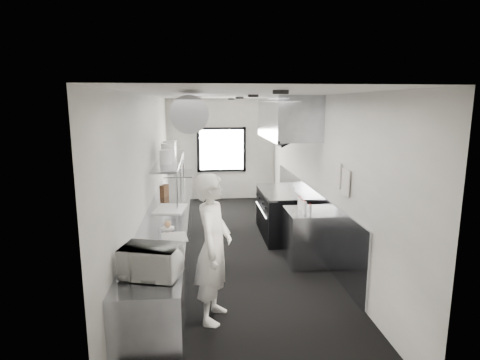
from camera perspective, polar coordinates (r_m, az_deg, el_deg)
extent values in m
cube|color=black|center=(7.39, -0.84, -10.04)|extent=(3.00, 8.00, 0.01)
cube|color=silver|center=(6.90, -0.91, 12.21)|extent=(3.00, 8.00, 0.01)
cube|color=silver|center=(10.96, -2.71, 4.43)|extent=(3.00, 0.02, 2.80)
cube|color=silver|center=(3.19, 5.56, -12.26)|extent=(3.00, 0.02, 2.80)
cube|color=silver|center=(7.04, -13.12, 0.45)|extent=(0.02, 8.00, 2.80)
cube|color=silver|center=(7.29, 10.95, 0.90)|extent=(0.02, 8.00, 2.80)
cube|color=#979BA4|center=(7.76, 9.94, -4.90)|extent=(0.03, 5.50, 1.10)
cylinder|color=#96979E|center=(7.27, -6.77, 10.11)|extent=(0.40, 6.40, 0.40)
cube|color=silver|center=(10.92, -2.69, 4.41)|extent=(1.20, 0.03, 1.10)
cube|color=black|center=(10.89, -2.73, 7.43)|extent=(1.36, 0.03, 0.08)
cube|color=black|center=(11.02, -2.67, 1.45)|extent=(1.36, 0.03, 0.08)
cube|color=black|center=(10.92, -6.06, 4.36)|extent=(0.08, 0.03, 1.25)
cube|color=black|center=(10.99, 0.64, 4.47)|extent=(0.08, 0.03, 1.25)
cube|color=#979BA4|center=(7.76, 6.86, 9.05)|extent=(0.80, 2.20, 0.80)
cube|color=#979BA4|center=(7.71, 4.02, 6.19)|extent=(0.05, 2.20, 0.05)
cube|color=black|center=(7.76, 6.22, 6.55)|extent=(0.50, 2.10, 0.28)
cube|color=#979BA4|center=(6.77, -10.32, -8.20)|extent=(0.70, 6.00, 0.90)
cube|color=#979BA4|center=(7.97, -10.15, 2.87)|extent=(0.45, 3.00, 0.04)
cylinder|color=#979BA4|center=(6.64, -9.19, -1.62)|extent=(0.04, 0.04, 0.66)
cylinder|color=#979BA4|center=(8.01, -8.64, 0.57)|extent=(0.04, 0.04, 0.66)
cylinder|color=#979BA4|center=(9.39, -8.25, 2.11)|extent=(0.04, 0.04, 0.66)
cube|color=black|center=(8.06, 6.19, -4.94)|extent=(0.85, 1.60, 0.90)
cube|color=#979BA4|center=(7.94, 6.26, -1.68)|extent=(0.85, 1.60, 0.04)
cube|color=#979BA4|center=(7.98, 3.30, -5.04)|extent=(0.03, 1.55, 0.80)
cylinder|color=#979BA4|center=(7.95, 3.10, -4.36)|extent=(0.03, 1.30, 0.03)
cube|color=#979BA4|center=(6.78, 9.50, -8.12)|extent=(0.65, 0.80, 0.90)
cube|color=#979BA4|center=(10.32, -8.79, -1.44)|extent=(0.70, 1.20, 0.90)
cube|color=silver|center=(6.13, 13.96, 0.76)|extent=(0.02, 0.28, 0.38)
cube|color=silver|center=(5.82, 15.09, -0.34)|extent=(0.02, 0.28, 0.38)
imported|color=white|center=(4.86, -3.89, -9.86)|extent=(0.60, 0.77, 1.85)
imported|color=silver|center=(4.23, -12.84, -11.44)|extent=(0.63, 0.54, 0.32)
cylinder|color=#A7B3A5|center=(4.77, -14.67, -10.32)|extent=(0.18, 0.18, 0.10)
cylinder|color=#A7B3A5|center=(4.71, -14.62, -10.55)|extent=(0.16, 0.16, 0.11)
cube|color=silver|center=(5.37, -9.50, -8.19)|extent=(0.38, 0.45, 0.01)
cylinder|color=silver|center=(5.76, -10.44, -6.86)|extent=(0.20, 0.20, 0.02)
sphere|color=tan|center=(5.74, -10.46, -6.31)|extent=(0.10, 0.10, 0.10)
cube|color=silver|center=(6.76, -10.09, -4.13)|extent=(0.57, 0.71, 0.02)
cube|color=brown|center=(7.69, -10.93, -1.53)|extent=(0.17, 0.22, 0.22)
cylinder|color=silver|center=(7.31, -10.72, 3.31)|extent=(0.25, 0.25, 0.26)
cylinder|color=silver|center=(7.63, -10.39, 3.95)|extent=(0.29, 0.29, 0.34)
cylinder|color=silver|center=(8.04, -10.22, 4.33)|extent=(0.25, 0.25, 0.35)
cylinder|color=silver|center=(8.56, -9.86, 4.68)|extent=(0.28, 0.28, 0.33)
cylinder|color=silver|center=(6.37, 10.12, -4.35)|extent=(0.06, 0.06, 0.18)
cylinder|color=silver|center=(6.46, 9.34, -4.00)|extent=(0.08, 0.08, 0.20)
cylinder|color=silver|center=(6.66, 9.04, -3.68)|extent=(0.06, 0.06, 0.17)
cylinder|color=silver|center=(6.72, 8.76, -3.38)|extent=(0.07, 0.07, 0.20)
cylinder|color=silver|center=(6.93, 8.60, -3.11)|extent=(0.07, 0.07, 0.16)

